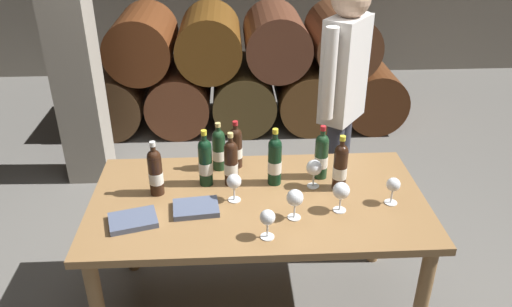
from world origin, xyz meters
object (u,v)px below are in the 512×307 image
Objects in this scene: wine_bottle_7 at (275,160)px; tasting_notebook at (133,220)px; leather_ledger at (196,208)px; wine_glass_5 at (268,218)px; wine_bottle_4 at (321,155)px; dining_table at (258,213)px; wine_bottle_5 at (340,166)px; wine_glass_2 at (393,186)px; wine_glass_0 at (314,168)px; wine_bottle_1 at (219,149)px; wine_bottle_2 at (236,147)px; wine_bottle_6 at (231,162)px; sommelier_presenting at (343,90)px; wine_glass_3 at (234,182)px; wine_bottle_3 at (155,172)px; wine_glass_1 at (295,199)px; wine_bottle_0 at (205,161)px; wine_glass_4 at (341,191)px.

wine_bottle_7 reaches higher than tasting_notebook.
wine_glass_5 is at bearing -40.92° from leather_ledger.
dining_table is at bearing -150.91° from wine_bottle_4.
wine_bottle_5 is 0.57m from wine_glass_5.
dining_table is 0.69m from wine_glass_2.
wine_glass_0 reaches higher than leather_ledger.
wine_bottle_1 is 1.01× the size of wine_bottle_2.
wine_glass_0 is 1.07× the size of wine_glass_5.
sommelier_presenting is at bearing 40.60° from wine_bottle_6.
wine_glass_3 is at bearing -173.92° from dining_table.
wine_glass_2 is at bearing -7.45° from wine_bottle_3.
wine_bottle_3 is (-0.41, -0.26, 0.01)m from wine_bottle_2.
wine_bottle_7 is 2.06× the size of wine_glass_1.
wine_glass_2 is at bearing -83.59° from sommelier_presenting.
wine_bottle_3 is 0.98× the size of wine_bottle_4.
wine_bottle_4 reaches higher than leather_ledger.
wine_bottle_0 is 0.57m from wine_glass_0.
wine_glass_1 is 0.33m from wine_glass_3.
wine_glass_4 is (-0.27, -0.05, 0.01)m from wine_glass_2.
tasting_notebook is at bearing -166.15° from wine_bottle_5.
wine_bottle_2 is 0.93× the size of wine_bottle_6.
wine_bottle_5 is at bearing 80.25° from wine_glass_4.
wine_bottle_4 is 1.02× the size of wine_bottle_6.
wine_bottle_2 is 0.93× the size of wine_bottle_3.
wine_bottle_6 is (-0.13, 0.15, 0.22)m from dining_table.
wine_bottle_1 is 1.27× the size of tasting_notebook.
wine_glass_0 is at bearing -112.56° from sommelier_presenting.
wine_glass_2 is at bearing -5.63° from leather_ledger.
wine_bottle_1 is (0.07, 0.16, -0.01)m from wine_bottle_0.
wine_bottle_5 is 1.39× the size of tasting_notebook.
wine_glass_0 is (0.56, -0.06, -0.02)m from wine_bottle_0.
dining_table is at bearing -48.14° from wine_bottle_6.
wine_bottle_3 is at bearing -178.46° from wine_glass_0.
wine_bottle_5 reaches higher than tasting_notebook.
wine_bottle_3 is at bearing 159.53° from wine_glass_1.
wine_bottle_5 is 2.09× the size of wine_glass_5.
wine_bottle_7 is 0.78m from sommelier_presenting.
wine_bottle_7 is (0.23, -0.01, 0.01)m from wine_bottle_6.
wine_bottle_0 reaches higher than wine_glass_4.
dining_table is 0.43m from wine_bottle_1.
wine_glass_2 is at bearing -16.06° from wine_bottle_6.
wine_glass_3 reaches higher than dining_table.
wine_bottle_1 is 1.79× the size of wine_glass_0.
tasting_notebook is (-0.70, -0.32, -0.12)m from wine_bottle_7.
wine_bottle_6 is 0.32m from leather_ledger.
wine_glass_2 is 0.08× the size of sommelier_presenting.
wine_bottle_3 is 1.19m from wine_glass_2.
wine_bottle_6 is 1.36× the size of leather_ledger.
wine_glass_1 reaches higher than wine_glass_5.
wine_glass_4 is 1.00m from tasting_notebook.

